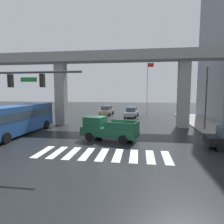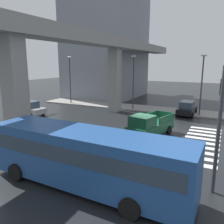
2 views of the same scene
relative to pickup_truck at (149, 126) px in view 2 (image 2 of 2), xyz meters
The scene contains 14 objects.
ground_plane 1.18m from the pickup_truck, 49.87° to the left, with size 120.00×120.00×0.00m, color black.
crosswalk_stripes 4.33m from the pickup_truck, 84.34° to the right, with size 9.35×2.80×0.01m.
elevated_overpass 10.23m from the pickup_truck, 86.76° to the left, with size 59.11×2.45×9.32m.
office_building 30.04m from the pickup_truck, 36.08° to the left, with size 13.99×11.63×34.40m, color gray.
sidewalk_east 11.76m from the pickup_truck, 12.28° to the left, with size 4.00×36.00×0.15m, color gray.
pickup_truck is the anchor object (origin of this frame).
city_bus 9.37m from the pickup_truck, behind, with size 2.98×10.86×2.99m.
sedan_silver 15.85m from the pickup_truck, 84.15° to the left, with size 2.42×4.51×1.72m.
sedan_black 10.35m from the pickup_truck, ahead, with size 4.36×2.08×1.72m.
traffic_signal_mast 8.32m from the pickup_truck, 133.96° to the right, with size 6.49×0.32×6.20m.
street_lamp_near_corner 11.26m from the pickup_truck, 16.29° to the right, with size 0.44×0.70×7.24m.
street_lamp_mid_block 12.20m from the pickup_truck, 28.50° to the left, with size 0.44×0.70×7.24m.
street_lamp_far_north 19.31m from the pickup_truck, 57.30° to the left, with size 0.44×0.70×7.24m.
flagpole 20.75m from the pickup_truck, 77.34° to the left, with size 1.16×0.12×9.74m.
Camera 2 is at (-18.77, -6.09, 6.30)m, focal length 36.54 mm.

